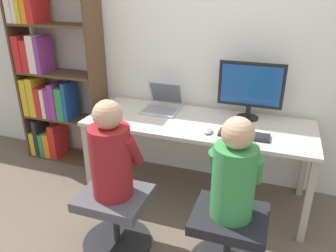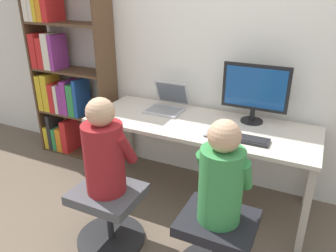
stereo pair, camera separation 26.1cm
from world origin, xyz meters
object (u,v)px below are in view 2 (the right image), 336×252
keyboard (243,138)px  bookshelf (62,76)px  desktop_monitor (255,92)px  person_at_laptop (104,151)px  laptop (167,105)px  office_chair_right (109,213)px  office_chair_left (216,243)px  person_at_monitor (221,177)px

keyboard → bookshelf: 2.07m
desktop_monitor → person_at_laptop: size_ratio=0.78×
desktop_monitor → laptop: bearing=-175.7°
person_at_laptop → bookshelf: bearing=141.4°
laptop → office_chair_right: 1.10m
desktop_monitor → office_chair_left: desktop_monitor is taller
desktop_monitor → office_chair_right: 1.47m
laptop → person_at_monitor: (0.80, -0.92, -0.03)m
person_at_monitor → office_chair_right: bearing=-176.3°
laptop → person_at_monitor: person_at_monitor is taller
office_chair_left → bookshelf: bearing=155.0°
office_chair_right → laptop: bearing=90.1°
person_at_laptop → laptop: bearing=90.1°
desktop_monitor → person_at_monitor: (0.04, -0.97, -0.24)m
desktop_monitor → office_chair_right: (-0.76, -1.02, -0.73)m
desktop_monitor → bookshelf: 2.01m
desktop_monitor → office_chair_left: size_ratio=1.06×
desktop_monitor → keyboard: (0.02, -0.38, -0.25)m
bookshelf → office_chair_left: bearing=-25.0°
desktop_monitor → person_at_laptop: (-0.76, -1.02, -0.23)m
person_at_monitor → office_chair_left: bearing=-90.0°
desktop_monitor → person_at_monitor: bearing=-87.8°
keyboard → person_at_laptop: size_ratio=0.56×
keyboard → person_at_monitor: size_ratio=0.58×
office_chair_right → desktop_monitor: bearing=53.4°
office_chair_right → bookshelf: size_ratio=0.26×
laptop → bookshelf: (-1.25, 0.04, 0.11)m
office_chair_left → office_chair_right: (-0.80, -0.05, 0.00)m
laptop → person_at_laptop: (0.00, -0.96, -0.02)m
keyboard → bookshelf: (-2.03, 0.36, 0.15)m
keyboard → desktop_monitor: bearing=92.9°
desktop_monitor → keyboard: size_ratio=1.40×
laptop → office_chair_right: laptop is taller
desktop_monitor → keyboard: desktop_monitor is taller
desktop_monitor → bookshelf: (-2.01, -0.02, -0.10)m
laptop → office_chair_left: size_ratio=0.68×
desktop_monitor → person_at_monitor: desktop_monitor is taller
keyboard → person_at_monitor: 0.60m
person_at_laptop → keyboard: bearing=39.5°
office_chair_right → person_at_laptop: (0.00, 0.00, 0.50)m
desktop_monitor → office_chair_right: size_ratio=1.06×
person_at_monitor → bookshelf: 2.26m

